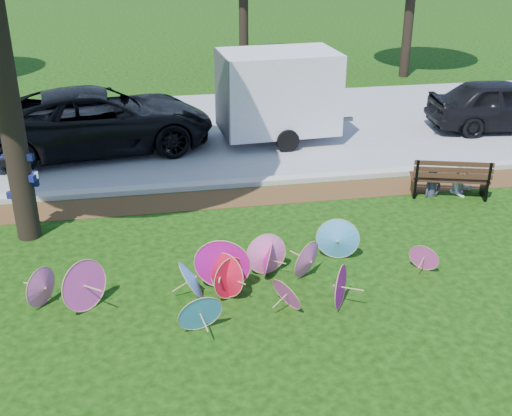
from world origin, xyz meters
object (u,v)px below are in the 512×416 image
Objects in this scene: black_van at (99,120)px; person_right at (465,167)px; park_bench at (450,176)px; person_left at (435,170)px; parasol_pile at (234,271)px; dark_pickup at (504,105)px; cargo_trailer at (278,92)px.

black_van is 4.62× the size of person_right.
person_left reaches higher than park_bench.
parasol_pile is at bearing -165.65° from person_left.
black_van is 1.39× the size of dark_pickup.
person_left is 0.70m from person_right.
dark_pickup is at bearing -98.88° from black_van.
person_right is at bearing -56.30° from cargo_trailer.
parasol_pile is 5.82m from person_left.
cargo_trailer is 5.34m from park_bench.
black_van is (-2.44, 7.49, 0.44)m from parasol_pile.
park_bench is (2.93, -4.37, -0.92)m from cargo_trailer.
park_bench is 0.40m from person_right.
person_left is (7.33, -4.33, -0.20)m from black_van.
person_right is (8.03, -4.33, -0.18)m from black_van.
person_left is at bearing 141.82° from dark_pickup.
dark_pickup is 3.33× the size of person_right.
black_van reaches higher than park_bench.
black_van is 4.78m from cargo_trailer.
black_van is at bearing 94.60° from dark_pickup.
cargo_trailer reaches higher than dark_pickup.
park_bench is at bearing -26.62° from person_left.
dark_pickup is at bearing 27.72° from person_left.
person_right is at bearing 24.28° from park_bench.
person_left is (-3.96, -4.13, -0.11)m from dark_pickup.
park_bench is 1.34× the size of person_right.
parasol_pile is 7.88m from cargo_trailer.
person_right is at bearing 147.33° from dark_pickup.
park_bench is (7.68, -4.38, -0.37)m from black_van.
parasol_pile is 5.43× the size of person_right.
cargo_trailer is at bearing -98.01° from black_van.
dark_pickup reaches higher than parasol_pile.
person_right is (-3.26, -4.13, -0.09)m from dark_pickup.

